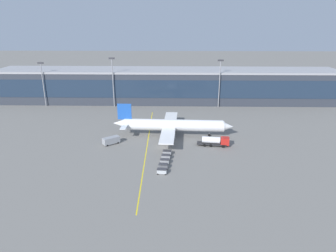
# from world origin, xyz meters

# --- Properties ---
(ground_plane) EXTENTS (700.00, 700.00, 0.00)m
(ground_plane) POSITION_xyz_m (0.00, 0.00, 0.00)
(ground_plane) COLOR slate
(apron_lead_in_line) EXTENTS (2.47, 79.98, 0.01)m
(apron_lead_in_line) POSITION_xyz_m (-5.06, 2.00, 0.00)
(apron_lead_in_line) COLOR yellow
(apron_lead_in_line) RESTS_ON ground_plane
(terminal_building) EXTENTS (175.49, 22.35, 16.81)m
(terminal_building) POSITION_xyz_m (0.10, 63.50, 8.42)
(terminal_building) COLOR #2D333D
(terminal_building) RESTS_ON ground_plane
(main_airliner) EXTENTS (44.34, 35.13, 11.96)m
(main_airliner) POSITION_xyz_m (3.56, 11.29, 4.19)
(main_airliner) COLOR white
(main_airliner) RESTS_ON ground_plane
(fuel_tanker) EXTENTS (11.04, 3.95, 3.25)m
(fuel_tanker) POSITION_xyz_m (18.18, 1.87, 1.75)
(fuel_tanker) COLOR #232326
(fuel_tanker) RESTS_ON ground_plane
(lavatory_truck) EXTENTS (5.97, 5.41, 2.50)m
(lavatory_truck) POSITION_xyz_m (-17.49, 2.80, 1.42)
(lavatory_truck) COLOR gray
(lavatory_truck) RESTS_ON ground_plane
(baggage_cart_0) EXTENTS (2.77, 1.83, 1.48)m
(baggage_cart_0) POSITION_xyz_m (0.87, -18.56, 0.78)
(baggage_cart_0) COLOR #B2B7BC
(baggage_cart_0) RESTS_ON ground_plane
(baggage_cart_1) EXTENTS (2.77, 1.83, 1.48)m
(baggage_cart_1) POSITION_xyz_m (1.14, -15.37, 0.78)
(baggage_cart_1) COLOR #595B60
(baggage_cart_1) RESTS_ON ground_plane
(baggage_cart_2) EXTENTS (2.77, 1.83, 1.48)m
(baggage_cart_2) POSITION_xyz_m (1.42, -12.18, 0.78)
(baggage_cart_2) COLOR gray
(baggage_cart_2) RESTS_ON ground_plane
(baggage_cart_3) EXTENTS (2.77, 1.83, 1.48)m
(baggage_cart_3) POSITION_xyz_m (1.70, -8.99, 0.78)
(baggage_cart_3) COLOR gray
(baggage_cart_3) RESTS_ON ground_plane
(baggage_cart_4) EXTENTS (2.77, 1.83, 1.48)m
(baggage_cart_4) POSITION_xyz_m (1.98, -5.81, 0.78)
(baggage_cart_4) COLOR gray
(baggage_cart_4) RESTS_ON ground_plane
(apron_light_mast_0) EXTENTS (2.80, 0.50, 23.22)m
(apron_light_mast_0) POSITION_xyz_m (25.81, 51.54, 13.59)
(apron_light_mast_0) COLOR gray
(apron_light_mast_0) RESTS_ON ground_plane
(apron_light_mast_1) EXTENTS (2.80, 0.50, 21.76)m
(apron_light_mast_1) POSITION_xyz_m (-60.22, 51.54, 12.83)
(apron_light_mast_1) COLOR gray
(apron_light_mast_1) RESTS_ON ground_plane
(apron_light_mast_2) EXTENTS (2.80, 0.50, 24.03)m
(apron_light_mast_2) POSITION_xyz_m (-25.81, 51.54, 14.01)
(apron_light_mast_2) COLOR gray
(apron_light_mast_2) RESTS_ON ground_plane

